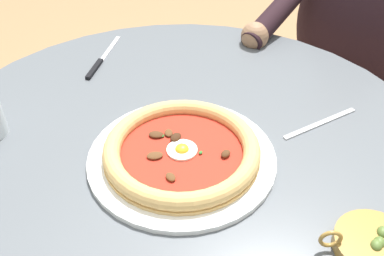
# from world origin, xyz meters

# --- Properties ---
(dining_table) EXTENTS (0.99, 0.99, 0.71)m
(dining_table) POSITION_xyz_m (0.00, 0.00, 0.57)
(dining_table) COLOR #565B60
(dining_table) RESTS_ON ground
(pizza_on_plate) EXTENTS (0.33, 0.33, 0.04)m
(pizza_on_plate) POSITION_xyz_m (-0.04, -0.02, 0.73)
(pizza_on_plate) COLOR white
(pizza_on_plate) RESTS_ON dining_table
(steak_knife) EXTENTS (0.20, 0.06, 0.01)m
(steak_knife) POSITION_xyz_m (0.18, 0.30, 0.72)
(steak_knife) COLOR silver
(steak_knife) RESTS_ON dining_table
(olive_pan) EXTENTS (0.12, 0.13, 0.04)m
(olive_pan) POSITION_xyz_m (-0.09, -0.35, 0.72)
(olive_pan) COLOR olive
(olive_pan) RESTS_ON dining_table
(fork_utensil) EXTENTS (0.15, 0.11, 0.00)m
(fork_utensil) POSITION_xyz_m (0.17, -0.22, 0.71)
(fork_utensil) COLOR #BCBCC1
(fork_utensil) RESTS_ON dining_table
(diner_person) EXTENTS (0.48, 0.46, 1.10)m
(diner_person) POSITION_xyz_m (0.68, -0.22, 0.49)
(diner_person) COLOR #282833
(diner_person) RESTS_ON ground
(cafe_chair_diner) EXTENTS (0.54, 0.54, 0.83)m
(cafe_chair_diner) POSITION_xyz_m (0.82, -0.26, 0.51)
(cafe_chair_diner) COLOR #957050
(cafe_chair_diner) RESTS_ON ground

